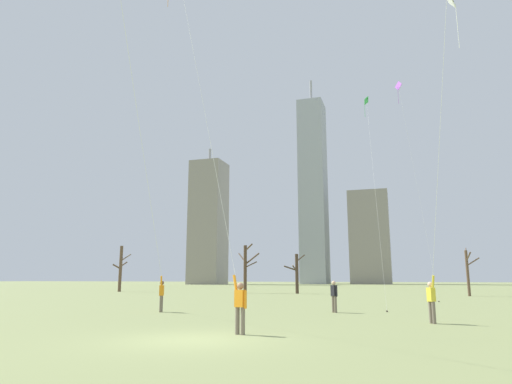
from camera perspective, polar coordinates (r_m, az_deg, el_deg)
The scene contains 14 objects.
ground_plane at distance 13.80m, azimuth -7.88°, elevation -18.08°, with size 400.00×400.00×0.00m, color #848E56.
kite_flyer_far_back_orange at distance 16.44m, azimuth -4.82°, elevation 0.73°, with size 5.28×4.37×17.82m.
kite_flyer_foreground_right_white at distance 18.95m, azimuth 21.60°, elevation -6.96°, with size 1.42×4.85×12.15m.
kite_flyer_foreground_left_yellow at distance 21.83m, azimuth -12.97°, elevation -4.72°, with size 4.74×13.11×13.67m.
bystander_far_off_by_trees at distance 24.43m, azimuth 9.86°, elevation -12.70°, with size 0.38×0.40×1.62m.
distant_kite_high_overhead_purple at distance 41.31m, azimuth 18.00°, elevation 10.41°, with size 2.22×2.03×18.73m.
distant_kite_low_near_trees_green at distance 34.11m, azimuth 14.05°, elevation 8.51°, with size 1.13×8.36×15.40m.
bare_tree_rightmost at distance 63.10m, azimuth -16.77°, elevation -9.20°, with size 2.27×2.13×5.99m.
bare_tree_right_of_center at distance 54.74m, azimuth -1.29°, elevation -9.44°, with size 2.86×1.82×5.81m.
bare_tree_far_right_edge at distance 53.26m, azimuth 5.16°, elevation -10.14°, with size 2.26×1.61×4.53m.
bare_tree_center at distance 50.35m, azimuth 25.27°, elevation -8.93°, with size 1.50×2.82×4.85m.
skyline_tall_tower at distance 132.78m, azimuth -6.05°, elevation -3.79°, with size 9.30×9.19×40.11m.
skyline_mid_tower_left at distance 144.18m, azimuth 7.27°, elevation 0.21°, with size 7.93×9.90×66.44m.
skyline_mid_tower_right at distance 140.04m, azimuth 14.20°, elevation -5.58°, with size 11.68×9.59×27.63m.
Camera 1 is at (5.78, -12.41, 1.76)m, focal length 31.59 mm.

